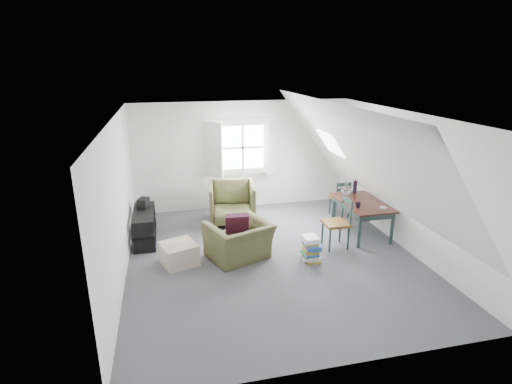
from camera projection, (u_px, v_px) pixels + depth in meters
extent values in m
plane|color=#4B4A4F|center=(273.00, 258.00, 7.11)|extent=(5.50, 5.50, 0.00)
plane|color=white|center=(275.00, 116.00, 6.34)|extent=(5.50, 5.50, 0.00)
plane|color=white|center=(242.00, 156.00, 9.27)|extent=(5.00, 0.00, 5.00)
plane|color=white|center=(343.00, 270.00, 4.18)|extent=(5.00, 0.00, 5.00)
plane|color=white|center=(119.00, 202.00, 6.19)|extent=(0.00, 5.50, 5.50)
plane|color=white|center=(406.00, 182.00, 7.26)|extent=(0.00, 5.50, 5.50)
plane|color=white|center=(179.00, 166.00, 6.23)|extent=(3.19, 5.50, 4.48)
plane|color=white|center=(361.00, 156.00, 6.89)|extent=(3.19, 5.50, 4.48)
cube|color=white|center=(242.00, 147.00, 9.19)|extent=(1.30, 0.04, 1.30)
cube|color=white|center=(214.00, 150.00, 8.90)|extent=(0.35, 0.35, 1.25)
cube|color=white|center=(273.00, 147.00, 9.19)|extent=(0.35, 0.35, 1.25)
cube|color=white|center=(243.00, 147.00, 9.18)|extent=(1.00, 0.02, 1.00)
cube|color=white|center=(243.00, 148.00, 9.16)|extent=(1.08, 0.04, 0.05)
cube|color=white|center=(243.00, 148.00, 9.16)|extent=(0.05, 0.04, 1.08)
cube|color=white|center=(331.00, 143.00, 8.11)|extent=(0.35, 0.75, 0.47)
imported|color=#474724|center=(239.00, 258.00, 7.11)|extent=(1.28, 1.20, 0.67)
imported|color=#474724|center=(232.00, 222.00, 8.70)|extent=(1.06, 1.08, 0.88)
cube|color=#3B1022|center=(237.00, 224.00, 7.07)|extent=(0.42, 0.27, 0.42)
cube|color=tan|center=(179.00, 254.00, 6.85)|extent=(0.71, 0.71, 0.37)
cube|color=black|center=(362.00, 203.00, 7.93)|extent=(0.81, 1.35, 0.04)
cube|color=#203633|center=(362.00, 206.00, 7.95)|extent=(0.72, 1.26, 0.11)
cylinder|color=#203633|center=(360.00, 232.00, 7.40)|extent=(0.06, 0.06, 0.64)
cylinder|color=#203633|center=(392.00, 229.00, 7.55)|extent=(0.06, 0.06, 0.64)
cylinder|color=#203633|center=(333.00, 209.00, 8.53)|extent=(0.06, 0.06, 0.64)
cylinder|color=#203633|center=(362.00, 207.00, 8.67)|extent=(0.06, 0.06, 0.64)
sphere|color=silver|center=(346.00, 190.00, 8.28)|extent=(0.20, 0.20, 0.20)
cylinder|color=silver|center=(346.00, 184.00, 8.24)|extent=(0.06, 0.06, 0.11)
cylinder|color=black|center=(355.00, 187.00, 8.42)|extent=(0.08, 0.08, 0.26)
cylinder|color=#3F2D1E|center=(356.00, 174.00, 8.33)|extent=(0.03, 0.05, 0.47)
cylinder|color=#3F2D1E|center=(356.00, 174.00, 8.34)|extent=(0.05, 0.06, 0.46)
cylinder|color=#3F2D1E|center=(356.00, 174.00, 8.32)|extent=(0.05, 0.08, 0.46)
imported|color=black|center=(358.00, 208.00, 7.59)|extent=(0.12, 0.12, 0.10)
cube|color=white|center=(383.00, 208.00, 7.55)|extent=(0.13, 0.11, 0.04)
cube|color=brown|center=(340.00, 198.00, 8.94)|extent=(0.39, 0.39, 0.05)
cylinder|color=#203633|center=(343.00, 204.00, 9.19)|extent=(0.03, 0.03, 0.40)
cylinder|color=#203633|center=(349.00, 209.00, 8.90)|extent=(0.03, 0.03, 0.40)
cylinder|color=#203633|center=(330.00, 205.00, 9.12)|extent=(0.03, 0.03, 0.40)
cylinder|color=#203633|center=(335.00, 210.00, 8.83)|extent=(0.03, 0.03, 0.40)
cylinder|color=#203633|center=(350.00, 191.00, 8.75)|extent=(0.03, 0.03, 0.42)
cylinder|color=#203633|center=(337.00, 192.00, 8.68)|extent=(0.03, 0.03, 0.42)
cube|color=#203633|center=(344.00, 184.00, 8.66)|extent=(0.32, 0.03, 0.07)
cube|color=#203633|center=(344.00, 190.00, 8.70)|extent=(0.32, 0.03, 0.06)
cube|color=brown|center=(336.00, 223.00, 7.39)|extent=(0.45, 0.45, 0.05)
cylinder|color=#203633|center=(322.00, 233.00, 7.59)|extent=(0.04, 0.04, 0.46)
cylinder|color=#203633|center=(340.00, 231.00, 7.67)|extent=(0.04, 0.04, 0.46)
cylinder|color=#203633|center=(330.00, 241.00, 7.26)|extent=(0.04, 0.04, 0.46)
cylinder|color=#203633|center=(348.00, 239.00, 7.34)|extent=(0.04, 0.04, 0.46)
cylinder|color=#203633|center=(343.00, 207.00, 7.52)|extent=(0.04, 0.04, 0.48)
cylinder|color=#203633|center=(351.00, 214.00, 7.19)|extent=(0.04, 0.04, 0.48)
cube|color=#203633|center=(348.00, 201.00, 7.30)|extent=(0.03, 0.36, 0.09)
cube|color=#203633|center=(347.00, 208.00, 7.34)|extent=(0.03, 0.36, 0.06)
cube|color=black|center=(146.00, 240.00, 7.80)|extent=(0.39, 1.17, 0.03)
cube|color=black|center=(145.00, 226.00, 7.72)|extent=(0.39, 1.17, 0.03)
cube|color=black|center=(143.00, 212.00, 7.63)|extent=(0.39, 1.17, 0.03)
cube|color=black|center=(144.00, 238.00, 7.19)|extent=(0.39, 0.03, 0.59)
cube|color=black|center=(146.00, 216.00, 8.25)|extent=(0.39, 0.03, 0.59)
cube|color=#264C99|center=(145.00, 242.00, 7.45)|extent=(0.18, 0.20, 0.22)
cube|color=red|center=(146.00, 232.00, 7.86)|extent=(0.18, 0.23, 0.22)
cube|color=white|center=(144.00, 225.00, 7.50)|extent=(0.18, 0.22, 0.20)
cube|color=black|center=(143.00, 203.00, 7.83)|extent=(0.25, 0.29, 0.20)
cube|color=#B29933|center=(311.00, 259.00, 7.01)|extent=(0.24, 0.31, 0.04)
cube|color=white|center=(309.00, 257.00, 7.01)|extent=(0.30, 0.34, 0.04)
cube|color=white|center=(312.00, 255.00, 6.99)|extent=(0.25, 0.33, 0.04)
cube|color=#337F4C|center=(309.00, 254.00, 6.97)|extent=(0.25, 0.31, 0.03)
cube|color=#264C99|center=(311.00, 253.00, 6.94)|extent=(0.27, 0.35, 0.03)
cube|color=#B29933|center=(311.00, 251.00, 6.96)|extent=(0.24, 0.31, 0.03)
cube|color=#B29933|center=(311.00, 248.00, 6.97)|extent=(0.27, 0.34, 0.04)
cube|color=#264C99|center=(313.00, 247.00, 6.92)|extent=(0.27, 0.35, 0.04)
cube|color=#264C99|center=(312.00, 245.00, 6.90)|extent=(0.28, 0.34, 0.04)
cube|color=#B29933|center=(310.00, 242.00, 6.94)|extent=(0.25, 0.32, 0.04)
cube|color=white|center=(310.00, 240.00, 6.92)|extent=(0.26, 0.29, 0.05)
cube|color=white|center=(310.00, 238.00, 6.91)|extent=(0.26, 0.31, 0.04)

